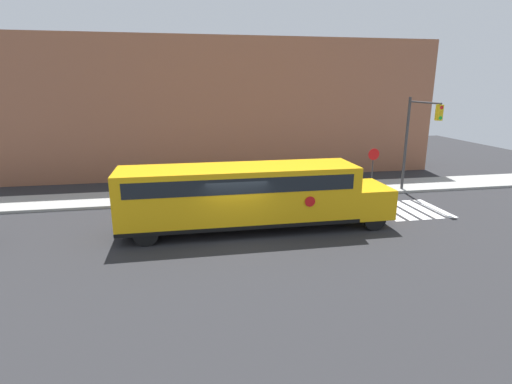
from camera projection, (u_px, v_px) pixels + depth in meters
ground_plane at (236, 235)px, 17.08m from camera, size 60.00×60.00×0.00m
sidewalk_strip at (221, 194)px, 23.23m from camera, size 44.00×3.00×0.15m
building_backdrop at (210, 108)px, 28.21m from camera, size 32.00×4.00×9.33m
crosswalk_stripes at (410, 210)px, 20.62m from camera, size 3.30×3.20×0.01m
school_bus at (248, 193)px, 17.38m from camera, size 11.94×2.57×2.86m
stop_sign at (373, 164)px, 23.18m from camera, size 0.67×0.10×2.70m
traffic_light at (416, 132)px, 22.44m from camera, size 0.28×3.04×5.57m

